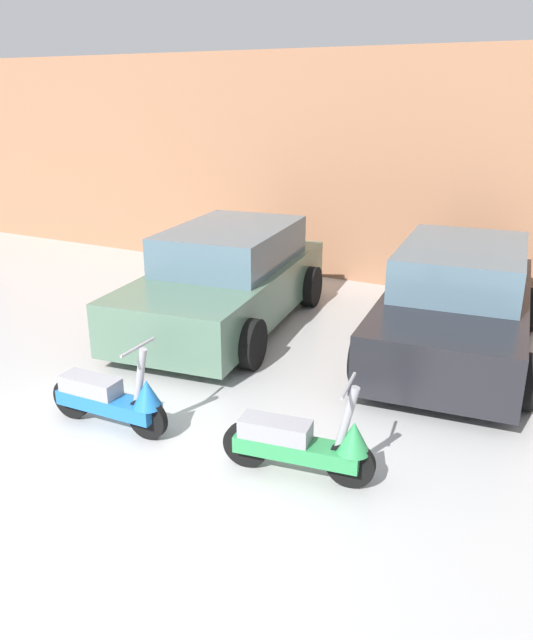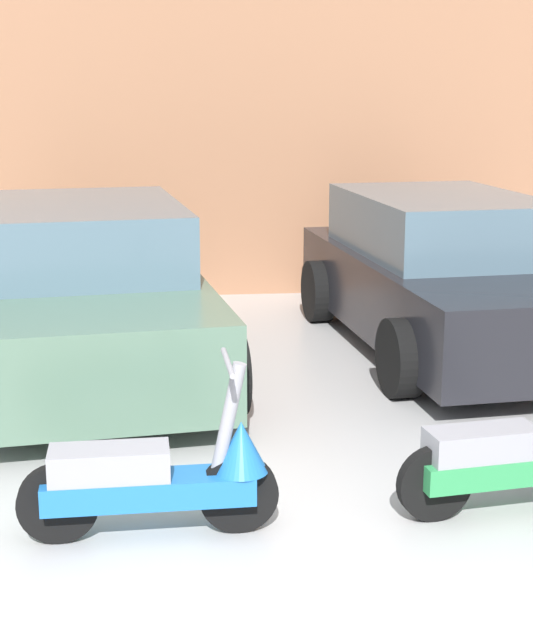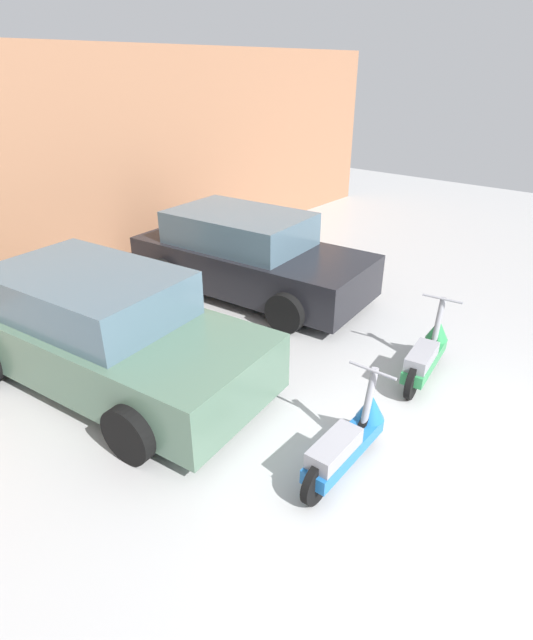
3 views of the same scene
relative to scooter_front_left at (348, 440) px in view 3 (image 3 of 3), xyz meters
The scene contains 6 objects.
ground_plane 1.21m from the scooter_front_left, 69.54° to the right, with size 28.00×28.00×0.00m, color #B2B2B2.
wall_back 6.59m from the scooter_front_left, 86.38° to the left, with size 19.60×0.12×4.04m, color #9E6B4C.
scooter_front_left is the anchor object (origin of this frame).
scooter_front_right 2.11m from the scooter_front_left, ahead, with size 1.43×0.53×1.00m.
car_rear_left 3.34m from the scooter_front_left, 100.02° to the left, with size 2.47×4.47×1.45m.
car_rear_center 4.62m from the scooter_front_left, 54.43° to the left, with size 2.35×4.37×1.43m.
Camera 3 is at (-3.89, -0.79, 3.69)m, focal length 28.00 mm.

